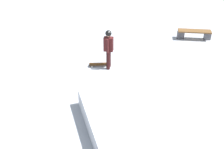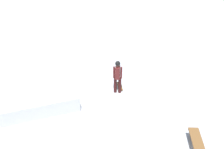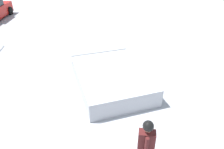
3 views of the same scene
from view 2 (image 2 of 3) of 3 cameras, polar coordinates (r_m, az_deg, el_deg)
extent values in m
plane|color=#A8AAB2|center=(13.82, -10.87, -5.40)|extent=(60.00, 60.00, 0.00)
cube|color=#B0B3BB|center=(13.77, -14.97, -4.34)|extent=(4.13, 3.41, 0.70)
cylinder|color=black|center=(14.07, 0.65, -2.09)|extent=(0.15, 0.15, 0.82)
cylinder|color=black|center=(14.06, 1.55, -2.14)|extent=(0.15, 0.15, 0.82)
cube|color=#4C1919|center=(13.70, 1.13, 0.40)|extent=(0.29, 0.42, 0.60)
cylinder|color=#4C1919|center=(13.71, 0.40, 0.44)|extent=(0.09, 0.09, 0.60)
cylinder|color=#4C1919|center=(13.69, 1.86, 0.36)|extent=(0.09, 0.09, 0.60)
sphere|color=tan|center=(13.48, 1.15, 2.07)|extent=(0.22, 0.22, 0.22)
sphere|color=black|center=(13.47, 1.15, 2.18)|extent=(0.25, 0.25, 0.25)
cube|color=#593314|center=(14.61, 1.56, -2.29)|extent=(0.20, 0.80, 0.02)
cylinder|color=silver|center=(14.86, 0.98, -1.92)|extent=(0.03, 0.06, 0.06)
cylinder|color=silver|center=(14.89, 1.86, -1.87)|extent=(0.03, 0.06, 0.06)
cylinder|color=silver|center=(14.40, 1.24, -3.09)|extent=(0.03, 0.06, 0.06)
cylinder|color=silver|center=(14.42, 2.15, -3.04)|extent=(0.03, 0.06, 0.06)
cube|color=brown|center=(11.27, 16.62, -12.80)|extent=(0.63, 1.64, 0.06)
cube|color=#4C4C51|center=(11.89, 15.80, -11.55)|extent=(0.08, 0.36, 0.42)
camera|label=1|loc=(15.44, -46.36, 17.77)|focal=48.74mm
camera|label=3|loc=(12.19, 17.70, 14.43)|focal=33.91mm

